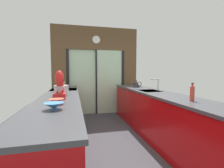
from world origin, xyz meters
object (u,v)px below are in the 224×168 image
oven_range (64,109)px  stock_pot (61,90)px  stand_mixer (60,88)px  mixing_bowl_near (54,106)px  knife_block (63,87)px  mixing_bowl_far (57,101)px  soap_bottle (192,93)px  kettle (136,84)px

oven_range → stock_pot: size_ratio=3.74×
oven_range → stand_mixer: size_ratio=2.19×
stand_mixer → mixing_bowl_near: bearing=-90.0°
knife_block → stand_mixer: stand_mixer is taller
mixing_bowl_far → stock_pot: stock_pot is taller
knife_block → oven_range: bearing=91.8°
oven_range → stand_mixer: stand_mixer is taller
soap_bottle → knife_block: bearing=142.6°
stand_mixer → soap_bottle: size_ratio=1.67×
oven_range → stock_pot: bearing=-88.9°
knife_block → kettle: 1.89m
mixing_bowl_near → mixing_bowl_far: mixing_bowl_near is taller
mixing_bowl_near → stand_mixer: stand_mixer is taller
stand_mixer → stock_pot: (-0.00, 0.33, -0.07)m
mixing_bowl_near → kettle: (1.78, 2.06, 0.04)m
mixing_bowl_far → knife_block: (0.00, 1.16, 0.07)m
mixing_bowl_far → stand_mixer: (0.00, 0.45, 0.12)m
stand_mixer → mixing_bowl_far: bearing=-90.0°
knife_block → soap_bottle: (1.78, -1.36, -0.00)m
oven_range → knife_block: size_ratio=3.09×
oven_range → mixing_bowl_far: 1.81m
oven_range → soap_bottle: size_ratio=3.65×
mixing_bowl_near → soap_bottle: size_ratio=0.81×
oven_range → stand_mixer: bearing=-89.2°
mixing_bowl_near → stock_pot: (0.00, 1.06, 0.05)m
oven_range → soap_bottle: bearing=-47.2°
stand_mixer → soap_bottle: (1.78, -0.65, -0.05)m
mixing_bowl_far → stock_pot: (0.00, 0.78, 0.05)m
stock_pot → kettle: bearing=29.3°
mixing_bowl_near → kettle: kettle is taller
mixing_bowl_far → knife_block: bearing=90.0°
oven_range → knife_block: knife_block is taller
oven_range → mixing_bowl_near: (0.02, -2.02, 0.50)m
oven_range → kettle: 1.88m
stock_pot → kettle: 2.04m
mixing_bowl_far → soap_bottle: size_ratio=0.74×
mixing_bowl_near → oven_range: bearing=90.5°
mixing_bowl_far → soap_bottle: soap_bottle is taller
oven_range → knife_block: bearing=-88.2°
mixing_bowl_far → stock_pot: size_ratio=0.76×
knife_block → soap_bottle: size_ratio=1.18×
mixing_bowl_near → soap_bottle: bearing=2.5°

